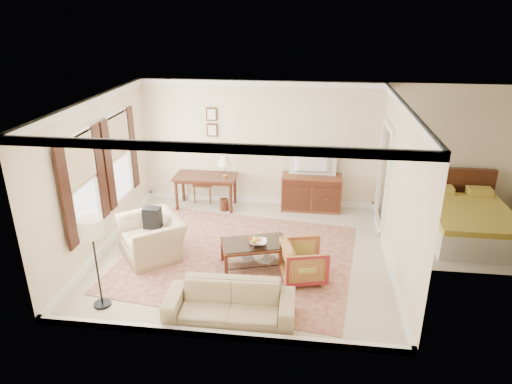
% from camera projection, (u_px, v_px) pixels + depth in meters
% --- Properties ---
extents(room_shell, '(5.51, 5.01, 2.91)m').
position_uv_depth(room_shell, '(242.00, 127.00, 7.85)').
color(room_shell, beige).
rests_on(room_shell, ground).
extents(annex_bedroom, '(3.00, 2.70, 2.90)m').
position_uv_depth(annex_bedroom, '(472.00, 223.00, 9.19)').
color(annex_bedroom, beige).
rests_on(annex_bedroom, ground).
extents(window_front, '(0.12, 1.56, 1.80)m').
position_uv_depth(window_front, '(82.00, 184.00, 7.87)').
color(window_front, '#CCB284').
rests_on(window_front, room_shell).
extents(window_rear, '(0.12, 1.56, 1.80)m').
position_uv_depth(window_rear, '(119.00, 156.00, 9.34)').
color(window_rear, '#CCB284').
rests_on(window_rear, room_shell).
extents(doorway, '(0.10, 1.12, 2.25)m').
position_uv_depth(doorway, '(383.00, 179.00, 9.44)').
color(doorway, white).
rests_on(doorway, room_shell).
extents(rug, '(4.62, 4.10, 0.01)m').
position_uv_depth(rug, '(237.00, 257.00, 8.61)').
color(rug, maroon).
rests_on(rug, room_shell).
extents(writing_desk, '(1.43, 0.71, 0.78)m').
position_uv_depth(writing_desk, '(206.00, 180.00, 10.55)').
color(writing_desk, '#3E1C11').
rests_on(writing_desk, room_shell).
extents(desk_chair, '(0.47, 0.47, 1.05)m').
position_uv_depth(desk_chair, '(204.00, 180.00, 10.94)').
color(desk_chair, brown).
rests_on(desk_chair, room_shell).
extents(desk_lamp, '(0.32, 0.32, 0.50)m').
position_uv_depth(desk_lamp, '(225.00, 166.00, 10.36)').
color(desk_lamp, silver).
rests_on(desk_lamp, writing_desk).
extents(framed_prints, '(0.25, 0.04, 0.68)m').
position_uv_depth(framed_prints, '(212.00, 122.00, 10.45)').
color(framed_prints, '#3E1C11').
rests_on(framed_prints, room_shell).
extents(sideboard, '(1.35, 0.52, 0.83)m').
position_uv_depth(sideboard, '(311.00, 193.00, 10.51)').
color(sideboard, brown).
rests_on(sideboard, room_shell).
extents(tv, '(1.02, 0.59, 0.13)m').
position_uv_depth(tv, '(313.00, 155.00, 10.14)').
color(tv, black).
rests_on(tv, sideboard).
extents(coffee_table, '(1.31, 0.99, 0.49)m').
position_uv_depth(coffee_table, '(254.00, 248.00, 8.17)').
color(coffee_table, '#3E1C11').
rests_on(coffee_table, room_shell).
extents(fruit_bowl, '(0.42, 0.42, 0.10)m').
position_uv_depth(fruit_bowl, '(259.00, 242.00, 8.05)').
color(fruit_bowl, silver).
rests_on(fruit_bowl, coffee_table).
extents(book_a, '(0.27, 0.15, 0.38)m').
position_uv_depth(book_a, '(241.00, 258.00, 8.22)').
color(book_a, brown).
rests_on(book_a, coffee_table).
extents(book_b, '(0.27, 0.13, 0.38)m').
position_uv_depth(book_b, '(262.00, 258.00, 8.24)').
color(book_b, brown).
rests_on(book_b, coffee_table).
extents(striped_armchair, '(0.84, 0.87, 0.75)m').
position_uv_depth(striped_armchair, '(304.00, 260.00, 7.80)').
color(striped_armchair, maroon).
rests_on(striped_armchair, room_shell).
extents(club_armchair, '(1.32, 1.38, 1.02)m').
position_uv_depth(club_armchair, '(152.00, 231.00, 8.50)').
color(club_armchair, tan).
rests_on(club_armchair, room_shell).
extents(backpack, '(0.36, 0.39, 0.40)m').
position_uv_depth(backpack, '(152.00, 217.00, 8.50)').
color(backpack, black).
rests_on(backpack, club_armchair).
extents(sofa, '(1.95, 0.62, 0.76)m').
position_uv_depth(sofa, '(230.00, 298.00, 6.78)').
color(sofa, tan).
rests_on(sofa, room_shell).
extents(floor_lamp, '(0.37, 0.37, 1.52)m').
position_uv_depth(floor_lamp, '(92.00, 234.00, 6.76)').
color(floor_lamp, black).
rests_on(floor_lamp, room_shell).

